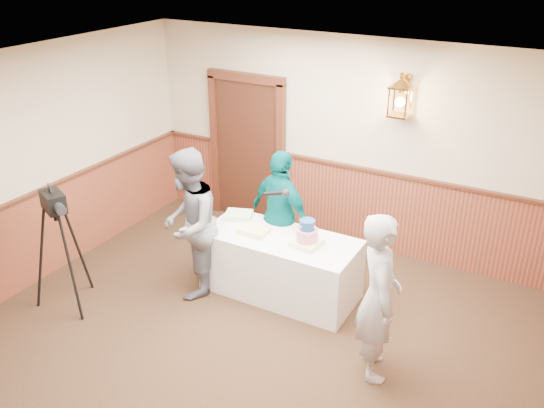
# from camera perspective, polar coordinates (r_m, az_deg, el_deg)

# --- Properties ---
(ground) EXTENTS (7.00, 7.00, 0.00)m
(ground) POSITION_cam_1_polar(r_m,az_deg,el_deg) (5.64, -6.76, -18.72)
(ground) COLOR black
(ground) RESTS_ON ground
(room_shell) EXTENTS (6.02, 7.02, 2.81)m
(room_shell) POSITION_cam_1_polar(r_m,az_deg,el_deg) (5.07, -5.16, -2.87)
(room_shell) COLOR beige
(room_shell) RESTS_ON ground
(display_table) EXTENTS (1.80, 0.80, 0.75)m
(display_table) POSITION_cam_1_polar(r_m,az_deg,el_deg) (6.78, 0.83, -6.07)
(display_table) COLOR silver
(display_table) RESTS_ON ground
(tiered_cake) EXTENTS (0.33, 0.33, 0.31)m
(tiered_cake) POSITION_cam_1_polar(r_m,az_deg,el_deg) (6.38, 3.48, -3.13)
(tiered_cake) COLOR beige
(tiered_cake) RESTS_ON display_table
(sheet_cake_yellow) EXTENTS (0.33, 0.25, 0.07)m
(sheet_cake_yellow) POSITION_cam_1_polar(r_m,az_deg,el_deg) (6.67, -1.79, -2.65)
(sheet_cake_yellow) COLOR #D7C880
(sheet_cake_yellow) RESTS_ON display_table
(sheet_cake_green) EXTENTS (0.39, 0.35, 0.07)m
(sheet_cake_green) POSITION_cam_1_polar(r_m,az_deg,el_deg) (7.02, -3.31, -1.14)
(sheet_cake_green) COLOR #B8EAA5
(sheet_cake_green) RESTS_ON display_table
(interviewer) EXTENTS (1.61, 1.06, 1.78)m
(interviewer) POSITION_cam_1_polar(r_m,az_deg,el_deg) (6.64, -8.23, -1.99)
(interviewer) COLOR slate
(interviewer) RESTS_ON ground
(baker) EXTENTS (0.65, 0.74, 1.70)m
(baker) POSITION_cam_1_polar(r_m,az_deg,el_deg) (5.48, 10.50, -9.07)
(baker) COLOR #A5A4AA
(baker) RESTS_ON ground
(assistant_p) EXTENTS (1.03, 0.69, 1.63)m
(assistant_p) POSITION_cam_1_polar(r_m,az_deg,el_deg) (6.96, 0.91, -1.08)
(assistant_p) COLOR #015457
(assistant_p) RESTS_ON ground
(tv_camera_rig) EXTENTS (0.55, 0.52, 1.42)m
(tv_camera_rig) POSITION_cam_1_polar(r_m,az_deg,el_deg) (6.85, -20.00, -4.90)
(tv_camera_rig) COLOR black
(tv_camera_rig) RESTS_ON ground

